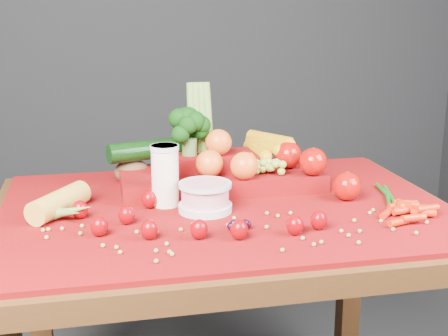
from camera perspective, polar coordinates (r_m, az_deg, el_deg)
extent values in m
cube|color=#3B210D|center=(1.51, 0.16, -4.79)|extent=(1.10, 0.80, 0.05)
cube|color=#3B210D|center=(1.94, -16.44, -12.84)|extent=(0.06, 0.06, 0.70)
cube|color=#3B210D|center=(2.08, 11.36, -10.45)|extent=(0.06, 0.06, 0.70)
cube|color=maroon|center=(1.50, 0.16, -3.67)|extent=(1.05, 0.75, 0.01)
cylinder|color=white|center=(1.48, -5.40, -0.68)|extent=(0.06, 0.06, 0.15)
cylinder|color=silver|center=(1.47, -5.47, 1.87)|extent=(0.07, 0.07, 0.01)
cylinder|color=silver|center=(1.46, -1.73, -3.63)|extent=(0.13, 0.13, 0.02)
cylinder|color=pink|center=(1.44, -1.74, -2.34)|extent=(0.11, 0.11, 0.05)
cylinder|color=silver|center=(1.44, -1.74, -1.54)|extent=(0.12, 0.12, 0.01)
ellipsoid|color=#880105|center=(1.38, -8.90, -4.27)|extent=(0.04, 0.04, 0.04)
cone|color=#0D4B0D|center=(1.38, -8.94, -3.48)|extent=(0.03, 0.03, 0.01)
ellipsoid|color=#880105|center=(1.32, -11.34, -5.26)|extent=(0.04, 0.04, 0.04)
cone|color=#0D4B0D|center=(1.32, -11.38, -4.44)|extent=(0.03, 0.03, 0.01)
ellipsoid|color=#880105|center=(1.29, -6.84, -5.61)|extent=(0.04, 0.04, 0.04)
cone|color=#0D4B0D|center=(1.28, -6.87, -4.77)|extent=(0.03, 0.03, 0.01)
ellipsoid|color=#880105|center=(1.28, -2.29, -5.62)|extent=(0.04, 0.04, 0.04)
cone|color=#0D4B0D|center=(1.28, -2.30, -4.77)|extent=(0.03, 0.03, 0.01)
ellipsoid|color=#880105|center=(1.28, 1.40, -5.66)|extent=(0.04, 0.04, 0.04)
cone|color=#0D4B0D|center=(1.27, 1.41, -4.81)|extent=(0.03, 0.03, 0.01)
ellipsoid|color=#880105|center=(1.31, 6.52, -5.24)|extent=(0.04, 0.04, 0.04)
cone|color=#0D4B0D|center=(1.31, 6.54, -4.41)|extent=(0.03, 0.03, 0.01)
ellipsoid|color=#880105|center=(1.48, -6.83, -2.88)|extent=(0.04, 0.04, 0.04)
cone|color=#0D4B0D|center=(1.48, -6.85, -2.14)|extent=(0.03, 0.03, 0.01)
ellipsoid|color=#880105|center=(1.44, -13.04, -3.72)|extent=(0.04, 0.04, 0.04)
cone|color=#0D4B0D|center=(1.43, -13.08, -2.96)|extent=(0.03, 0.03, 0.01)
ellipsoid|color=#880105|center=(1.35, 8.67, -4.74)|extent=(0.04, 0.04, 0.04)
cone|color=#0D4B0D|center=(1.34, 8.70, -3.93)|extent=(0.03, 0.03, 0.01)
cylinder|color=#EFC849|center=(1.48, -14.84, -3.07)|extent=(0.14, 0.18, 0.06)
ellipsoid|color=#54341E|center=(1.68, -8.40, -0.33)|extent=(0.10, 0.07, 0.07)
cube|color=maroon|center=(1.63, -0.28, -1.03)|extent=(0.52, 0.22, 0.04)
cube|color=maroon|center=(1.67, -1.31, 0.72)|extent=(0.28, 0.12, 0.03)
sphere|color=#A70C09|center=(1.59, 8.16, 0.58)|extent=(0.07, 0.07, 0.07)
sphere|color=#A70C09|center=(1.56, 11.19, -1.63)|extent=(0.07, 0.07, 0.07)
sphere|color=#A70C09|center=(1.65, 5.90, 1.19)|extent=(0.07, 0.07, 0.07)
sphere|color=#DC4916|center=(1.56, -1.34, 0.41)|extent=(0.07, 0.07, 0.07)
sphere|color=#DC4916|center=(1.54, 1.87, 0.20)|extent=(0.07, 0.07, 0.07)
sphere|color=#DC4916|center=(1.64, -0.50, 2.36)|extent=(0.07, 0.07, 0.07)
cylinder|color=#C19C04|center=(1.71, 2.39, 1.07)|extent=(0.06, 0.16, 0.04)
cylinder|color=#C19C04|center=(1.71, 3.05, 1.59)|extent=(0.04, 0.16, 0.04)
cylinder|color=#C19C04|center=(1.71, 3.70, 2.11)|extent=(0.07, 0.16, 0.04)
cylinder|color=#C19C04|center=(1.71, 4.19, 2.62)|extent=(0.10, 0.16, 0.04)
cylinder|color=#3F662D|center=(1.65, -3.17, 1.97)|extent=(0.04, 0.04, 0.04)
cylinder|color=olive|center=(1.68, -3.03, 4.04)|extent=(0.03, 0.06, 0.22)
cylinder|color=olive|center=(1.68, -2.49, 4.06)|extent=(0.02, 0.06, 0.22)
cylinder|color=olive|center=(1.68, -1.95, 4.09)|extent=(0.02, 0.06, 0.22)
cylinder|color=olive|center=(1.68, -1.41, 4.11)|extent=(0.03, 0.06, 0.22)
cylinder|color=black|center=(1.68, -6.28, 1.74)|extent=(0.26, 0.12, 0.05)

